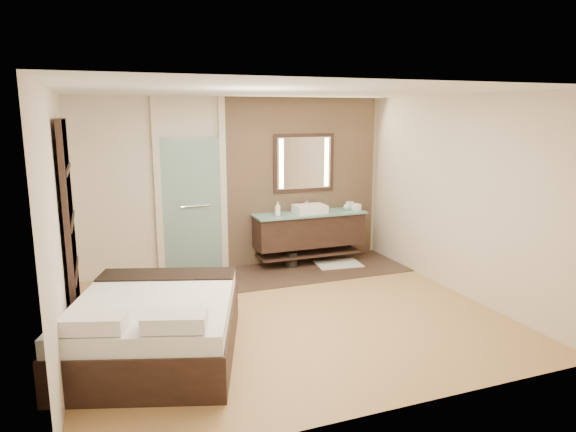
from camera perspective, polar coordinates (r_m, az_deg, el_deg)
name	(u,v)px	position (r m, az deg, el deg)	size (l,w,h in m)	color
floor	(288,315)	(6.47, 0.01, -10.90)	(5.00, 5.00, 0.00)	#AB8547
tile_strip	(287,272)	(8.08, -0.06, -6.25)	(3.80, 1.30, 0.01)	#36251D
stone_wall	(303,181)	(8.52, 1.63, 3.94)	(2.60, 0.08, 2.70)	tan
vanity	(309,230)	(8.39, 2.36, -1.52)	(1.85, 0.55, 0.88)	black
mirror_unit	(304,163)	(8.44, 1.78, 5.91)	(1.06, 0.04, 0.96)	black
frosted_door	(192,200)	(8.03, -10.66, 1.79)	(1.10, 0.12, 2.70)	silver
shoji_partition	(70,225)	(6.33, -23.08, -0.89)	(0.06, 1.20, 2.40)	black
bed	(155,326)	(5.54, -14.54, -11.71)	(2.13, 2.38, 0.76)	black
bath_mat	(338,264)	(8.50, 5.61, -5.33)	(0.72, 0.50, 0.02)	silver
waste_bin	(291,260)	(8.32, 0.38, -4.86)	(0.20, 0.20, 0.25)	black
tissue_box	(356,207)	(8.62, 7.57, 1.00)	(0.12, 0.12, 0.10)	white
soap_bottle_a	(278,209)	(8.06, -1.14, 0.82)	(0.09, 0.09, 0.22)	white
soap_bottle_b	(278,209)	(8.17, -1.17, 0.78)	(0.08, 0.08, 0.17)	#B2B2B2
soap_bottle_c	(347,206)	(8.57, 6.57, 1.15)	(0.12, 0.12, 0.15)	#ABD8D0
cup	(350,205)	(8.78, 6.94, 1.24)	(0.14, 0.14, 0.11)	silver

